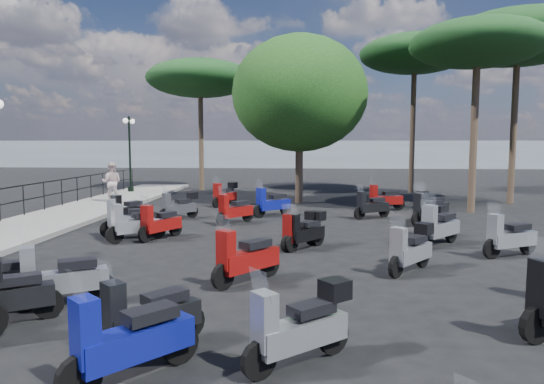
# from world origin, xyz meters

# --- Properties ---
(ground) EXTENTS (120.00, 120.00, 0.00)m
(ground) POSITION_xyz_m (0.00, 0.00, 0.00)
(ground) COLOR black
(ground) RESTS_ON ground
(sidewalk) EXTENTS (3.00, 30.00, 0.15)m
(sidewalk) POSITION_xyz_m (-6.50, 3.00, 0.07)
(sidewalk) COLOR slate
(sidewalk) RESTS_ON ground
(lamp_post_2) EXTENTS (0.32, 1.18, 4.01)m
(lamp_post_2) POSITION_xyz_m (-7.10, 13.63, 2.44)
(lamp_post_2) COLOR black
(lamp_post_2) RESTS_ON sidewalk
(pedestrian_far) EXTENTS (0.93, 0.77, 1.75)m
(pedestrian_far) POSITION_xyz_m (-6.24, 9.00, 1.03)
(pedestrian_far) COLOR #C3A9A7
(pedestrian_far) RESTS_ON sidewalk
(scooter_2) EXTENTS (1.51, 1.00, 1.35)m
(scooter_2) POSITION_xyz_m (-1.77, -4.08, 0.47)
(scooter_2) COLOR black
(scooter_2) RESTS_ON ground
(scooter_3) EXTENTS (1.36, 1.23, 1.38)m
(scooter_3) POSITION_xyz_m (-2.44, 1.32, 0.48)
(scooter_3) COLOR black
(scooter_3) RESTS_ON ground
(scooter_4) EXTENTS (0.92, 1.52, 1.32)m
(scooter_4) POSITION_xyz_m (-3.68, 4.07, 0.46)
(scooter_4) COLOR black
(scooter_4) RESTS_ON ground
(scooter_5) EXTENTS (1.22, 1.21, 1.25)m
(scooter_5) POSITION_xyz_m (-2.24, 5.32, 0.47)
(scooter_5) COLOR black
(scooter_5) RESTS_ON ground
(scooter_6) EXTENTS (1.19, 1.28, 1.31)m
(scooter_6) POSITION_xyz_m (0.28, -5.73, 0.46)
(scooter_6) COLOR black
(scooter_6) RESTS_ON ground
(scooter_7) EXTENTS (1.41, 1.00, 1.29)m
(scooter_7) POSITION_xyz_m (-2.21, -4.98, 0.45)
(scooter_7) COLOR black
(scooter_7) RESTS_ON ground
(scooter_8) EXTENTS (1.21, 1.46, 1.42)m
(scooter_8) POSITION_xyz_m (1.16, -2.52, 0.49)
(scooter_8) COLOR black
(scooter_8) RESTS_ON ground
(scooter_9) EXTENTS (0.94, 1.48, 1.31)m
(scooter_9) POSITION_xyz_m (-1.83, 1.65, 0.45)
(scooter_9) COLOR black
(scooter_9) RESTS_ON ground
(scooter_10) EXTENTS (1.70, 0.90, 1.43)m
(scooter_10) POSITION_xyz_m (-2.80, 1.92, 0.50)
(scooter_10) COLOR black
(scooter_10) RESTS_ON ground
(scooter_11) EXTENTS (0.94, 1.54, 1.33)m
(scooter_11) POSITION_xyz_m (-1.19, 9.01, 0.50)
(scooter_11) COLOR black
(scooter_11) RESTS_ON ground
(scooter_13) EXTENTS (1.26, 1.39, 1.41)m
(scooter_13) POSITION_xyz_m (0.32, -6.54, 0.49)
(scooter_13) COLOR black
(scooter_13) RESTS_ON ground
(scooter_14) EXTENTS (1.00, 1.33, 1.22)m
(scooter_14) POSITION_xyz_m (2.19, 0.72, 0.46)
(scooter_14) COLOR black
(scooter_14) RESTS_ON ground
(scooter_15) EXTENTS (1.08, 1.29, 1.22)m
(scooter_15) POSITION_xyz_m (2.33, 0.68, 0.46)
(scooter_15) COLOR black
(scooter_15) RESTS_ON ground
(scooter_16) EXTENTS (1.13, 1.35, 1.32)m
(scooter_16) POSITION_xyz_m (-0.10, 4.44, 0.46)
(scooter_16) COLOR black
(scooter_16) RESTS_ON ground
(scooter_17) EXTENTS (1.38, 1.26, 1.40)m
(scooter_17) POSITION_xyz_m (1.06, 6.19, 0.49)
(scooter_17) COLOR black
(scooter_17) RESTS_ON ground
(scooter_19) EXTENTS (1.35, 1.19, 1.31)m
(scooter_19) POSITION_xyz_m (2.27, -5.99, 0.49)
(scooter_19) COLOR black
(scooter_19) RESTS_ON ground
(scooter_20) EXTENTS (1.17, 1.37, 1.31)m
(scooter_20) POSITION_xyz_m (4.56, -1.47, 0.49)
(scooter_20) COLOR black
(scooter_20) RESTS_ON ground
(scooter_21) EXTENTS (1.33, 1.43, 1.46)m
(scooter_21) POSITION_xyz_m (5.88, 1.27, 0.51)
(scooter_21) COLOR black
(scooter_21) RESTS_ON ground
(scooter_22) EXTENTS (1.41, 0.98, 1.28)m
(scooter_22) POSITION_xyz_m (4.71, 5.98, 0.44)
(scooter_22) COLOR black
(scooter_22) RESTS_ON ground
(scooter_23) EXTENTS (1.66, 0.75, 1.36)m
(scooter_23) POSITION_xyz_m (5.53, 8.11, 0.47)
(scooter_23) COLOR black
(scooter_23) RESTS_ON ground
(scooter_27) EXTENTS (1.56, 0.95, 1.36)m
(scooter_27) POSITION_xyz_m (7.24, 0.14, 0.47)
(scooter_27) COLOR black
(scooter_27) RESTS_ON ground
(scooter_28) EXTENTS (0.92, 1.35, 1.20)m
(scooter_28) POSITION_xyz_m (5.91, 2.17, 0.45)
(scooter_28) COLOR black
(scooter_28) RESTS_ON ground
(scooter_29) EXTENTS (1.43, 1.20, 1.40)m
(scooter_29) POSITION_xyz_m (6.75, 5.57, 0.49)
(scooter_29) COLOR black
(scooter_29) RESTS_ON ground
(scooter_30) EXTENTS (1.43, 1.20, 1.40)m
(scooter_30) POSITION_xyz_m (6.45, 4.69, 0.49)
(scooter_30) COLOR black
(scooter_30) RESTS_ON ground
(broadleaf_tree) EXTENTS (6.13, 6.13, 7.55)m
(broadleaf_tree) POSITION_xyz_m (2.01, 10.33, 4.94)
(broadleaf_tree) COLOR #38281E
(broadleaf_tree) RESTS_ON ground
(pine_0) EXTENTS (5.97, 5.97, 8.58)m
(pine_0) POSITION_xyz_m (8.15, 15.51, 7.51)
(pine_0) COLOR #38281E
(pine_0) RESTS_ON ground
(pine_1) EXTENTS (6.66, 6.66, 8.47)m
(pine_1) POSITION_xyz_m (11.56, 10.71, 7.28)
(pine_1) COLOR #38281E
(pine_1) RESTS_ON ground
(pine_2) EXTENTS (6.16, 6.16, 7.50)m
(pine_2) POSITION_xyz_m (-3.76, 16.13, 6.40)
(pine_2) COLOR #38281E
(pine_2) RESTS_ON ground
(pine_3) EXTENTS (5.18, 5.18, 7.45)m
(pine_3) POSITION_xyz_m (8.88, 7.85, 6.51)
(pine_3) COLOR #38281E
(pine_3) RESTS_ON ground
(distant_hills) EXTENTS (70.00, 8.00, 3.00)m
(distant_hills) POSITION_xyz_m (0.00, 45.00, 1.50)
(distant_hills) COLOR gray
(distant_hills) RESTS_ON ground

